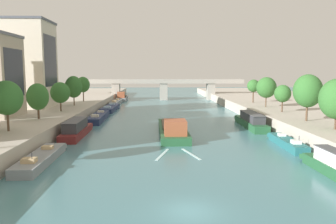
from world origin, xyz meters
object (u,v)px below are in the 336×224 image
Objects in this scene: tree_left_nearest at (74,87)px; barge_midriver at (173,129)px; moored_boat_right_second at (251,121)px; tree_left_third at (60,93)px; tree_right_midway at (283,94)px; bridge_far at (164,87)px; moored_boat_right_end at (287,142)px; tree_left_far at (38,97)px; tree_right_third at (308,91)px; moored_boat_right_upstream at (333,165)px; moored_boat_left_upstream at (116,102)px; moored_boat_left_near at (99,117)px; tree_right_nearest at (253,86)px; tree_left_second at (7,98)px; moored_boat_left_midway at (110,108)px; moored_boat_left_downstream at (41,158)px; tree_left_distant at (83,85)px; moored_boat_left_second at (122,97)px; tree_right_second at (266,88)px; moored_boat_left_far at (76,129)px.

barge_midriver is at bearing -48.02° from tree_left_nearest.
tree_left_third reaches higher than moored_boat_right_second.
bridge_far is at bearing 111.27° from tree_right_midway.
tree_left_third reaches higher than moored_boat_right_end.
moored_boat_right_end is 40.54m from tree_left_far.
tree_right_third is at bearing -5.10° from tree_left_far.
tree_left_third reaches higher than moored_boat_right_upstream.
tree_left_nearest is (-22.39, 24.87, 5.88)m from barge_midriver.
moored_boat_right_upstream reaches higher than moored_boat_left_upstream.
tree_left_third is (-7.03, -3.41, 5.51)m from moored_boat_left_near.
tree_left_third is 48.08m from tree_right_nearest.
moored_boat_left_midway is at bearing 80.58° from tree_left_second.
moored_boat_left_downstream is 0.22× the size of bridge_far.
tree_left_far is at bearing -90.35° from tree_left_distant.
moored_boat_right_end is 12.11m from tree_right_third.
bridge_far reaches higher than moored_boat_left_second.
tree_left_far is 0.91× the size of tree_left_distant.
tree_right_second is at bearing -65.14° from bridge_far.
tree_left_nearest is 44.88m from tree_right_second.
tree_left_second reaches higher than moored_boat_right_upstream.
tree_right_midway reaches higher than moored_boat_left_midway.
barge_midriver is 1.27× the size of moored_boat_right_second.
tree_right_nearest is (37.85, -4.36, 6.17)m from moored_boat_left_midway.
moored_boat_left_near is at bearing 88.51° from moored_boat_left_far.
moored_boat_right_second is 63.36m from bridge_far.
moored_boat_left_far is at bearing 164.78° from moored_boat_right_end.
moored_boat_left_midway is 2.73× the size of tree_left_far.
moored_boat_left_near is at bearing 88.81° from moored_boat_left_downstream.
moored_boat_right_second is at bearing 24.78° from barge_midriver.
moored_boat_left_second is 15.90m from bridge_far.
tree_right_second is (37.82, -48.68, 5.87)m from moored_boat_left_second.
moored_boat_left_near is (0.46, 17.85, -0.48)m from moored_boat_left_far.
barge_midriver reaches higher than moored_boat_left_upstream.
tree_left_second is 80.92m from bridge_far.
barge_midriver is 23.55m from tree_left_far.
moored_boat_right_second is at bearing 37.30° from moored_boat_left_downstream.
moored_boat_left_near is at bearing 127.77° from moored_boat_right_upstream.
moored_boat_right_end is 44.56m from tree_left_third.
moored_boat_left_second reaches higher than moored_boat_right_end.
tree_right_third is at bearing -72.57° from bridge_far.
tree_right_midway is at bearing 77.61° from moored_boat_right_upstream.
moored_boat_left_midway is (-15.34, 35.39, -0.37)m from barge_midriver.
moored_boat_left_midway is 0.28× the size of bridge_far.
tree_left_nearest is at bearing 173.78° from tree_right_second.
moored_boat_left_second is 2.48× the size of tree_left_second.
tree_right_midway is at bearing 16.74° from moored_boat_left_far.
tree_right_nearest reaches higher than moored_boat_left_near.
tree_left_distant is at bearing 174.59° from moored_boat_left_midway.
tree_left_nearest reaches higher than bridge_far.
moored_boat_right_second reaches higher than moored_boat_left_upstream.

